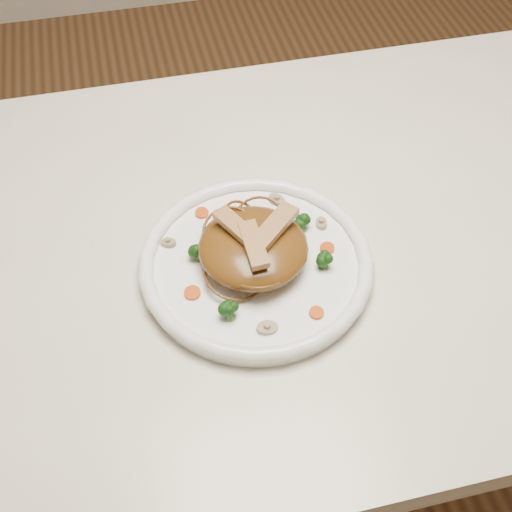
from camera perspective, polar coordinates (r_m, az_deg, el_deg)
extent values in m
plane|color=#55351D|center=(1.59, 2.12, -16.22)|extent=(4.00, 4.00, 0.00)
cube|color=silver|center=(0.97, 3.34, 1.62)|extent=(1.20, 0.80, 0.04)
cylinder|color=brown|center=(1.63, 18.09, 4.67)|extent=(0.06, 0.06, 0.71)
cylinder|color=white|center=(0.89, 0.00, -0.91)|extent=(0.41, 0.41, 0.02)
ellipsoid|color=brown|center=(0.87, -0.25, 0.74)|extent=(0.19, 0.19, 0.05)
cube|color=tan|center=(0.85, 1.61, 2.57)|extent=(0.07, 0.07, 0.01)
cube|color=tan|center=(0.85, -1.68, 2.53)|extent=(0.05, 0.07, 0.01)
cube|color=tan|center=(0.83, -0.20, 0.97)|extent=(0.03, 0.07, 0.01)
cylinder|color=#BF4D06|center=(0.93, 1.36, 2.79)|extent=(0.02, 0.02, 0.00)
cylinder|color=#BF4D06|center=(0.86, -5.44, -3.14)|extent=(0.03, 0.03, 0.00)
cylinder|color=#BF4D06|center=(0.91, 6.07, 0.66)|extent=(0.03, 0.03, 0.00)
cylinder|color=#BF4D06|center=(0.95, -4.63, 3.67)|extent=(0.02, 0.02, 0.00)
cylinder|color=#BF4D06|center=(0.84, 5.17, -4.83)|extent=(0.02, 0.02, 0.00)
cylinder|color=tan|center=(0.82, 0.96, -6.13)|extent=(0.03, 0.03, 0.01)
cylinder|color=tan|center=(0.93, 5.59, 2.79)|extent=(0.03, 0.03, 0.01)
cylinder|color=tan|center=(0.91, -7.48, 1.13)|extent=(0.03, 0.03, 0.01)
cylinder|color=tan|center=(0.96, 1.79, 4.81)|extent=(0.04, 0.04, 0.01)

